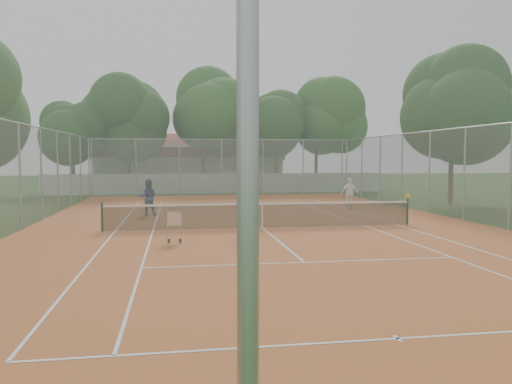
{
  "coord_description": "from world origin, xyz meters",
  "views": [
    {
      "loc": [
        -3.25,
        -18.74,
        2.73
      ],
      "look_at": [
        0.0,
        1.5,
        1.3
      ],
      "focal_mm": 35.0,
      "sensor_mm": 36.0,
      "label": 1
    }
  ],
  "objects": [
    {
      "name": "tropical_trees",
      "position": [
        0.0,
        22.0,
        5.0
      ],
      "size": [
        29.0,
        19.0,
        10.0
      ],
      "primitive_type": "cube",
      "color": "black",
      "rests_on": "ground"
    },
    {
      "name": "ground",
      "position": [
        0.0,
        0.0,
        0.0
      ],
      "size": [
        120.0,
        120.0,
        0.0
      ],
      "primitive_type": "plane",
      "color": "#19380F",
      "rests_on": "ground"
    },
    {
      "name": "court_pad",
      "position": [
        0.0,
        0.0,
        0.01
      ],
      "size": [
        18.0,
        34.0,
        0.02
      ],
      "primitive_type": "cube",
      "color": "#BB5724",
      "rests_on": "ground"
    },
    {
      "name": "player_near",
      "position": [
        -0.72,
        -1.51,
        0.88
      ],
      "size": [
        0.68,
        0.49,
        1.72
      ],
      "primitive_type": "imported",
      "rotation": [
        0.0,
        0.0,
        0.13
      ],
      "color": "blue",
      "rests_on": "court_pad"
    },
    {
      "name": "tennis_net",
      "position": [
        0.0,
        0.0,
        0.51
      ],
      "size": [
        11.88,
        0.1,
        0.98
      ],
      "primitive_type": "cube",
      "color": "black",
      "rests_on": "court_pad"
    },
    {
      "name": "perimeter_fence",
      "position": [
        0.0,
        0.0,
        2.0
      ],
      "size": [
        18.0,
        34.0,
        4.0
      ],
      "primitive_type": "cube",
      "color": "slate",
      "rests_on": "ground"
    },
    {
      "name": "player_far_right",
      "position": [
        5.85,
        6.51,
        0.83
      ],
      "size": [
        0.95,
        0.4,
        1.62
      ],
      "primitive_type": "imported",
      "rotation": [
        0.0,
        0.0,
        3.13
      ],
      "color": "white",
      "rests_on": "court_pad"
    },
    {
      "name": "court_lines",
      "position": [
        0.0,
        0.0,
        0.02
      ],
      "size": [
        10.98,
        23.78,
        0.01
      ],
      "primitive_type": "cube",
      "color": "white",
      "rests_on": "court_pad"
    },
    {
      "name": "ball_hopper",
      "position": [
        -3.32,
        -2.77,
        0.52
      ],
      "size": [
        0.61,
        0.61,
        0.99
      ],
      "primitive_type": "cube",
      "rotation": [
        0.0,
        0.0,
        0.35
      ],
      "color": "silver",
      "rests_on": "court_pad"
    },
    {
      "name": "player_far_left",
      "position": [
        -4.56,
        4.93,
        0.85
      ],
      "size": [
        0.81,
        0.63,
        1.67
      ],
      "primitive_type": "imported",
      "rotation": [
        0.0,
        0.0,
        3.15
      ],
      "color": "#191B4C",
      "rests_on": "court_pad"
    },
    {
      "name": "clubhouse",
      "position": [
        -2.0,
        29.0,
        2.2
      ],
      "size": [
        16.4,
        9.0,
        4.4
      ],
      "primitive_type": "cube",
      "color": "beige",
      "rests_on": "ground"
    },
    {
      "name": "boundary_wall",
      "position": [
        0.0,
        19.0,
        0.75
      ],
      "size": [
        26.0,
        0.3,
        1.5
      ],
      "primitive_type": "cube",
      "color": "white",
      "rests_on": "ground"
    }
  ]
}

